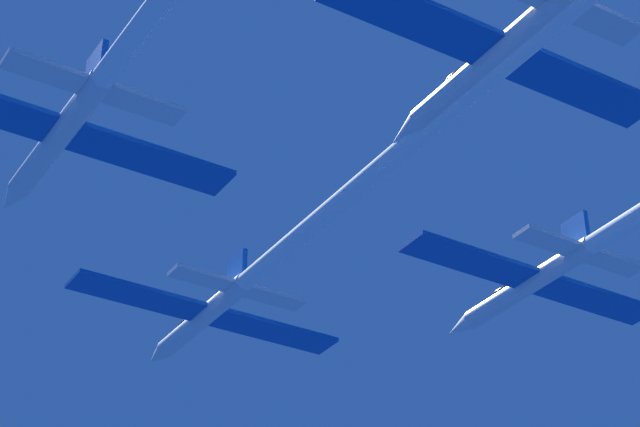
# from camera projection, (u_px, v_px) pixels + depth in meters

# --- Properties ---
(jet_lead) EXTENTS (16.01, 43.97, 2.65)m
(jet_lead) POSITION_uv_depth(u_px,v_px,m) (308.00, 229.00, 61.68)
(jet_lead) COLOR silver
(jet_left_wing) EXTENTS (16.01, 39.17, 2.65)m
(jet_left_wing) POSITION_uv_depth(u_px,v_px,m) (148.00, 17.00, 47.76)
(jet_left_wing) COLOR silver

